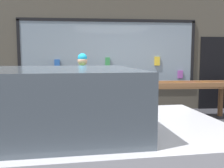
{
  "coord_description": "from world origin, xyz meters",
  "views": [
    {
      "loc": [
        -0.81,
        -4.71,
        1.51
      ],
      "look_at": [
        -0.28,
        0.94,
        0.9
      ],
      "focal_mm": 40.0,
      "sensor_mm": 36.0,
      "label": 1
    }
  ],
  "objects": [
    {
      "name": "small_dog",
      "position": [
        -1.51,
        0.41,
        0.31
      ],
      "size": [
        0.38,
        0.53,
        0.45
      ],
      "rotation": [
        0.0,
        0.0,
        2.04
      ],
      "color": "black",
      "rests_on": "ground_plane"
    },
    {
      "name": "parked_car",
      "position": [
        -1.59,
        -2.37,
        0.74
      ],
      "size": [
        4.41,
        2.14,
        1.41
      ],
      "rotation": [
        0.0,
        0.0,
        0.07
      ],
      "color": "silver",
      "rests_on": "ground_plane"
    },
    {
      "name": "ground_plane",
      "position": [
        0.0,
        0.0,
        0.0
      ],
      "size": [
        40.0,
        40.0,
        0.0
      ],
      "primitive_type": "plane",
      "color": "#2D2D33"
    },
    {
      "name": "shopfront_facade",
      "position": [
        0.02,
        2.39,
        1.74
      ],
      "size": [
        7.77,
        0.29,
        3.52
      ],
      "color": "#4C473D",
      "rests_on": "ground_plane"
    },
    {
      "name": "display_table_right",
      "position": [
        1.4,
        1.14,
        0.74
      ],
      "size": [
        2.53,
        0.62,
        0.92
      ],
      "color": "brown",
      "rests_on": "ground_plane"
    },
    {
      "name": "display_table_left",
      "position": [
        -1.41,
        1.14,
        0.74
      ],
      "size": [
        2.53,
        0.64,
        0.92
      ],
      "color": "brown",
      "rests_on": "ground_plane"
    },
    {
      "name": "person_browsing",
      "position": [
        -0.94,
        0.67,
        0.92
      ],
      "size": [
        0.26,
        0.64,
        1.6
      ],
      "rotation": [
        0.0,
        0.0,
        1.48
      ],
      "color": "#4C382D",
      "rests_on": "ground_plane"
    }
  ]
}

